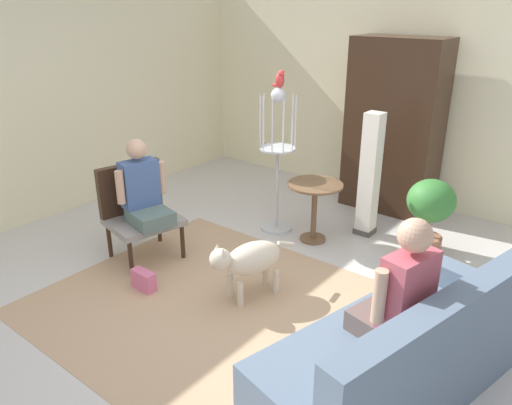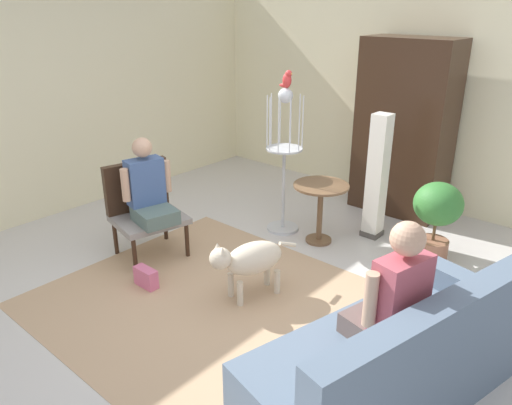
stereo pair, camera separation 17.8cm
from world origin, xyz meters
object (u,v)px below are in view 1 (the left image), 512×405
at_px(couch, 399,357).
at_px(armoire_cabinet, 394,127).
at_px(person_on_armchair, 143,191).
at_px(round_end_table, 315,200).
at_px(dog, 249,259).
at_px(column_lamp, 370,176).
at_px(person_on_couch, 401,292).
at_px(armchair, 137,205).
at_px(bird_cage_stand, 277,160).
at_px(parrot, 280,79).
at_px(handbag, 144,280).
at_px(potted_plant, 430,210).

height_order(couch, armoire_cabinet, armoire_cabinet).
distance_m(couch, person_on_armchair, 2.80).
xyz_separation_m(round_end_table, dog, (0.16, -1.30, -0.11)).
height_order(column_lamp, armoire_cabinet, armoire_cabinet).
relative_size(couch, person_on_couch, 2.41).
bearing_deg(armoire_cabinet, round_end_table, -98.72).
height_order(round_end_table, dog, round_end_table).
distance_m(couch, armchair, 2.95).
height_order(bird_cage_stand, column_lamp, bird_cage_stand).
bearing_deg(person_on_couch, couch, 16.43).
bearing_deg(round_end_table, parrot, -178.06).
bearing_deg(dog, column_lamp, 83.52).
bearing_deg(round_end_table, person_on_couch, -45.06).
distance_m(person_on_couch, parrot, 2.82).
bearing_deg(person_on_armchair, armoire_cabinet, 65.17).
bearing_deg(handbag, armchair, 142.46).
bearing_deg(column_lamp, round_end_table, -125.54).
bearing_deg(couch, handbag, -175.54).
distance_m(round_end_table, handbag, 1.97).
height_order(bird_cage_stand, handbag, bird_cage_stand).
distance_m(bird_cage_stand, parrot, 0.87).
xyz_separation_m(column_lamp, armoire_cabinet, (-0.15, 0.88, 0.35)).
relative_size(potted_plant, column_lamp, 0.60).
height_order(armchair, column_lamp, column_lamp).
relative_size(parrot, armoire_cabinet, 0.09).
relative_size(round_end_table, bird_cage_stand, 0.41).
bearing_deg(armchair, round_end_table, 47.64).
bearing_deg(dog, armoire_cabinet, 88.86).
distance_m(round_end_table, dog, 1.32).
bearing_deg(armoire_cabinet, potted_plant, -48.57).
relative_size(person_on_couch, handbag, 3.51).
relative_size(armchair, handbag, 3.86).
distance_m(person_on_couch, column_lamp, 2.51).
relative_size(armchair, armoire_cabinet, 0.45).
height_order(armchair, dog, armchair).
xyz_separation_m(armchair, bird_cage_stand, (0.76, 1.35, 0.30)).
bearing_deg(parrot, dog, -63.84).
relative_size(armchair, parrot, 5.19).
xyz_separation_m(couch, potted_plant, (-0.58, 2.03, 0.21)).
bearing_deg(armchair, couch, -5.16).
xyz_separation_m(couch, person_on_armchair, (-2.76, 0.23, 0.43)).
height_order(round_end_table, parrot, parrot).
bearing_deg(potted_plant, armchair, -143.08).
relative_size(round_end_table, potted_plant, 0.80).
bearing_deg(armoire_cabinet, dog, -91.14).
height_order(dog, parrot, parrot).
bearing_deg(bird_cage_stand, armoire_cabinet, 63.57).
bearing_deg(couch, person_on_armchair, 175.30).
relative_size(round_end_table, parrot, 3.64).
xyz_separation_m(person_on_couch, bird_cage_stand, (-2.13, 1.63, 0.04)).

